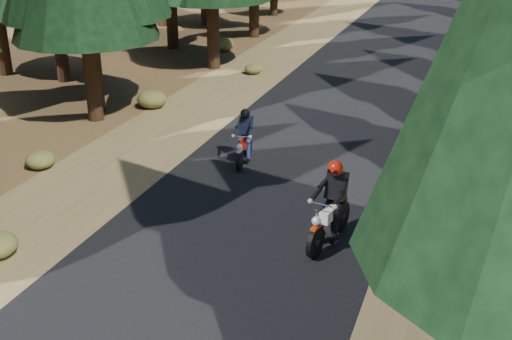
% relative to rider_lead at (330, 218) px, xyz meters
% --- Properties ---
extents(ground, '(120.00, 120.00, 0.00)m').
position_rel_rider_lead_xyz_m(ground, '(-1.90, -0.73, -0.61)').
color(ground, '#48351A').
rests_on(ground, ground).
extents(road, '(6.00, 100.00, 0.01)m').
position_rel_rider_lead_xyz_m(road, '(-1.90, 4.27, -0.60)').
color(road, black).
rests_on(road, ground).
extents(shoulder_l, '(3.20, 100.00, 0.01)m').
position_rel_rider_lead_xyz_m(shoulder_l, '(-6.50, 4.27, -0.60)').
color(shoulder_l, brown).
rests_on(shoulder_l, ground).
extents(shoulder_r, '(3.20, 100.00, 0.01)m').
position_rel_rider_lead_xyz_m(shoulder_r, '(2.70, 4.27, -0.60)').
color(shoulder_r, brown).
rests_on(shoulder_r, ground).
extents(understory_shrubs, '(16.13, 29.46, 0.65)m').
position_rel_rider_lead_xyz_m(understory_shrubs, '(-1.39, 7.39, -0.34)').
color(understory_shrubs, '#474C1E').
rests_on(understory_shrubs, ground).
extents(rider_lead, '(0.97, 2.10, 1.81)m').
position_rel_rider_lead_xyz_m(rider_lead, '(0.00, 0.00, 0.00)').
color(rider_lead, white).
rests_on(rider_lead, road).
extents(rider_follow, '(0.73, 1.73, 1.50)m').
position_rel_rider_lead_xyz_m(rider_follow, '(-3.24, 3.56, -0.10)').
color(rider_follow, maroon).
rests_on(rider_follow, road).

